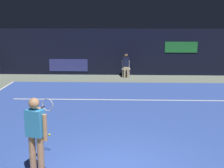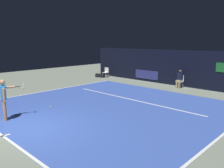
{
  "view_description": "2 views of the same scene",
  "coord_description": "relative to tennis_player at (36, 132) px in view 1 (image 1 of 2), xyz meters",
  "views": [
    {
      "loc": [
        0.16,
        -6.39,
        3.36
      ],
      "look_at": [
        -0.26,
        5.54,
        0.78
      ],
      "focal_mm": 51.36,
      "sensor_mm": 36.0,
      "label": 1
    },
    {
      "loc": [
        7.94,
        -3.69,
        3.27
      ],
      "look_at": [
        -0.57,
        5.09,
        0.97
      ],
      "focal_mm": 36.8,
      "sensor_mm": 36.0,
      "label": 2
    }
  ],
  "objects": [
    {
      "name": "court_surface",
      "position": [
        1.63,
        4.44,
        -0.98
      ],
      "size": [
        11.01,
        10.49,
        0.01
      ],
      "primitive_type": "cube",
      "color": "#3856B2",
      "rests_on": "ground"
    },
    {
      "name": "ground_plane",
      "position": [
        1.63,
        4.44,
        -0.99
      ],
      "size": [
        33.56,
        33.56,
        0.0
      ],
      "primitive_type": "plane",
      "color": "gray"
    },
    {
      "name": "line_judge_on_chair",
      "position": [
        1.95,
        11.17,
        -0.3
      ],
      "size": [
        0.46,
        0.55,
        1.32
      ],
      "color": "white",
      "rests_on": "ground"
    },
    {
      "name": "back_wall",
      "position": [
        1.63,
        11.97,
        0.31
      ],
      "size": [
        16.96,
        0.33,
        2.6
      ],
      "color": "black",
      "rests_on": "ground"
    },
    {
      "name": "tennis_ball",
      "position": [
        -0.28,
        2.28,
        -0.94
      ],
      "size": [
        0.07,
        0.07,
        0.07
      ],
      "primitive_type": "sphere",
      "color": "#CCE033",
      "rests_on": "court_surface"
    },
    {
      "name": "tennis_player",
      "position": [
        0.0,
        0.0,
        0.0
      ],
      "size": [
        0.5,
        1.05,
        1.73
      ],
      "color": "tan",
      "rests_on": "ground"
    },
    {
      "name": "line_service",
      "position": [
        1.63,
        6.27,
        -0.97
      ],
      "size": [
        8.59,
        0.1,
        0.01
      ],
      "primitive_type": "cube",
      "color": "white",
      "rests_on": "court_surface"
    }
  ]
}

